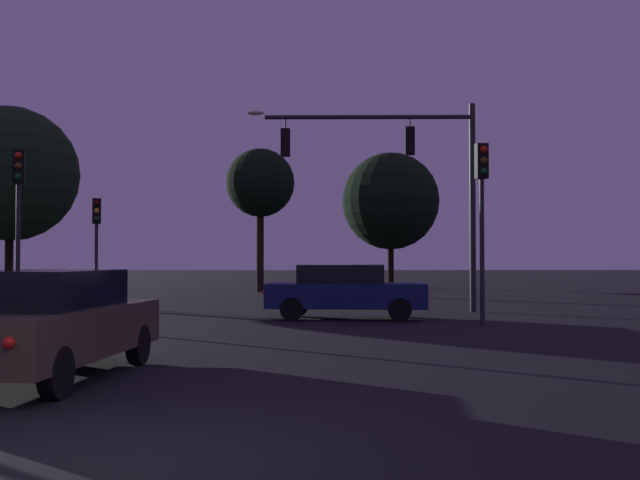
{
  "coord_description": "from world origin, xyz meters",
  "views": [
    {
      "loc": [
        1.64,
        -6.1,
        1.67
      ],
      "look_at": [
        1.82,
        14.63,
        2.22
      ],
      "focal_mm": 41.38,
      "sensor_mm": 36.0,
      "label": 1
    }
  ],
  "objects_px": {
    "traffic_light_corner_left": "(18,200)",
    "tree_left_far": "(10,174)",
    "car_nearside_lane": "(44,322)",
    "car_crossing_right": "(345,290)",
    "tree_behind_sign": "(260,184)",
    "traffic_light_corner_right": "(482,197)",
    "traffic_signal_mast_arm": "(405,165)",
    "tree_center_horizon": "(391,201)",
    "traffic_light_median": "(97,229)"
  },
  "relations": [
    {
      "from": "car_nearside_lane",
      "to": "tree_left_far",
      "type": "bearing_deg",
      "value": 113.71
    },
    {
      "from": "tree_left_far",
      "to": "tree_center_horizon",
      "type": "xyz_separation_m",
      "value": [
        16.45,
        15.13,
        0.14
      ]
    },
    {
      "from": "traffic_signal_mast_arm",
      "to": "tree_left_far",
      "type": "bearing_deg",
      "value": 160.42
    },
    {
      "from": "traffic_light_median",
      "to": "tree_center_horizon",
      "type": "height_order",
      "value": "tree_center_horizon"
    },
    {
      "from": "traffic_light_median",
      "to": "car_crossing_right",
      "type": "xyz_separation_m",
      "value": [
        8.57,
        -5.39,
        -1.94
      ]
    },
    {
      "from": "traffic_light_median",
      "to": "car_nearside_lane",
      "type": "height_order",
      "value": "traffic_light_median"
    },
    {
      "from": "car_nearside_lane",
      "to": "tree_left_far",
      "type": "distance_m",
      "value": 20.49
    },
    {
      "from": "traffic_light_median",
      "to": "tree_center_horizon",
      "type": "relative_size",
      "value": 0.48
    },
    {
      "from": "traffic_light_median",
      "to": "tree_left_far",
      "type": "xyz_separation_m",
      "value": [
        -4.16,
        2.63,
        2.27
      ]
    },
    {
      "from": "tree_behind_sign",
      "to": "tree_center_horizon",
      "type": "bearing_deg",
      "value": 40.1
    },
    {
      "from": "traffic_light_corner_right",
      "to": "tree_center_horizon",
      "type": "bearing_deg",
      "value": 89.29
    },
    {
      "from": "tree_behind_sign",
      "to": "tree_left_far",
      "type": "xyz_separation_m",
      "value": [
        -9.11,
        -8.95,
        -0.55
      ]
    },
    {
      "from": "car_crossing_right",
      "to": "tree_center_horizon",
      "type": "distance_m",
      "value": 23.85
    },
    {
      "from": "traffic_signal_mast_arm",
      "to": "tree_behind_sign",
      "type": "distance_m",
      "value": 15.31
    },
    {
      "from": "tree_behind_sign",
      "to": "car_nearside_lane",
      "type": "bearing_deg",
      "value": -92.19
    },
    {
      "from": "traffic_light_corner_right",
      "to": "tree_left_far",
      "type": "distance_m",
      "value": 19.08
    },
    {
      "from": "tree_left_far",
      "to": "car_crossing_right",
      "type": "bearing_deg",
      "value": -32.2
    },
    {
      "from": "traffic_signal_mast_arm",
      "to": "tree_center_horizon",
      "type": "distance_m",
      "value": 20.46
    },
    {
      "from": "tree_behind_sign",
      "to": "tree_left_far",
      "type": "height_order",
      "value": "tree_left_far"
    },
    {
      "from": "traffic_light_corner_left",
      "to": "tree_left_far",
      "type": "xyz_separation_m",
      "value": [
        -4.02,
        9.2,
        1.77
      ]
    },
    {
      "from": "car_nearside_lane",
      "to": "tree_center_horizon",
      "type": "relative_size",
      "value": 0.58
    },
    {
      "from": "car_nearside_lane",
      "to": "tree_left_far",
      "type": "relative_size",
      "value": 0.61
    },
    {
      "from": "traffic_signal_mast_arm",
      "to": "tree_center_horizon",
      "type": "bearing_deg",
      "value": 85.26
    },
    {
      "from": "car_crossing_right",
      "to": "tree_behind_sign",
      "type": "relative_size",
      "value": 0.63
    },
    {
      "from": "car_nearside_lane",
      "to": "car_crossing_right",
      "type": "xyz_separation_m",
      "value": [
        4.66,
        10.35,
        -0.0
      ]
    },
    {
      "from": "traffic_light_median",
      "to": "tree_center_horizon",
      "type": "distance_m",
      "value": 21.73
    },
    {
      "from": "tree_center_horizon",
      "to": "traffic_light_median",
      "type": "bearing_deg",
      "value": -124.68
    },
    {
      "from": "car_crossing_right",
      "to": "tree_left_far",
      "type": "distance_m",
      "value": 15.62
    },
    {
      "from": "traffic_light_median",
      "to": "car_crossing_right",
      "type": "distance_m",
      "value": 10.3
    },
    {
      "from": "traffic_light_median",
      "to": "car_crossing_right",
      "type": "relative_size",
      "value": 0.83
    },
    {
      "from": "car_crossing_right",
      "to": "tree_behind_sign",
      "type": "xyz_separation_m",
      "value": [
        -3.62,
        16.97,
        4.75
      ]
    },
    {
      "from": "traffic_light_corner_left",
      "to": "tree_behind_sign",
      "type": "xyz_separation_m",
      "value": [
        5.09,
        18.15,
        2.32
      ]
    },
    {
      "from": "traffic_light_corner_left",
      "to": "traffic_light_corner_right",
      "type": "distance_m",
      "value": 12.15
    },
    {
      "from": "tree_left_far",
      "to": "tree_behind_sign",
      "type": "bearing_deg",
      "value": 44.49
    },
    {
      "from": "traffic_light_median",
      "to": "tree_behind_sign",
      "type": "height_order",
      "value": "tree_behind_sign"
    },
    {
      "from": "traffic_light_corner_right",
      "to": "traffic_signal_mast_arm",
      "type": "bearing_deg",
      "value": 106.14
    },
    {
      "from": "car_crossing_right",
      "to": "traffic_light_median",
      "type": "bearing_deg",
      "value": 147.85
    },
    {
      "from": "tree_behind_sign",
      "to": "traffic_signal_mast_arm",
      "type": "bearing_deg",
      "value": -68.31
    },
    {
      "from": "traffic_signal_mast_arm",
      "to": "car_crossing_right",
      "type": "distance_m",
      "value": 5.2
    },
    {
      "from": "traffic_light_corner_left",
      "to": "traffic_signal_mast_arm",
      "type": "bearing_deg",
      "value": 20.17
    },
    {
      "from": "traffic_light_corner_left",
      "to": "tree_left_far",
      "type": "bearing_deg",
      "value": 113.62
    },
    {
      "from": "car_crossing_right",
      "to": "car_nearside_lane",
      "type": "bearing_deg",
      "value": -114.25
    },
    {
      "from": "traffic_light_corner_left",
      "to": "tree_behind_sign",
      "type": "relative_size",
      "value": 0.62
    },
    {
      "from": "traffic_light_corner_left",
      "to": "car_nearside_lane",
      "type": "relative_size",
      "value": 0.98
    },
    {
      "from": "car_crossing_right",
      "to": "tree_center_horizon",
      "type": "relative_size",
      "value": 0.57
    },
    {
      "from": "tree_behind_sign",
      "to": "tree_center_horizon",
      "type": "distance_m",
      "value": 9.6
    },
    {
      "from": "car_crossing_right",
      "to": "tree_behind_sign",
      "type": "bearing_deg",
      "value": 102.04
    },
    {
      "from": "traffic_light_corner_right",
      "to": "tree_left_far",
      "type": "relative_size",
      "value": 0.61
    },
    {
      "from": "traffic_light_corner_right",
      "to": "tree_behind_sign",
      "type": "relative_size",
      "value": 0.63
    },
    {
      "from": "car_nearside_lane",
      "to": "car_crossing_right",
      "type": "bearing_deg",
      "value": 65.75
    }
  ]
}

